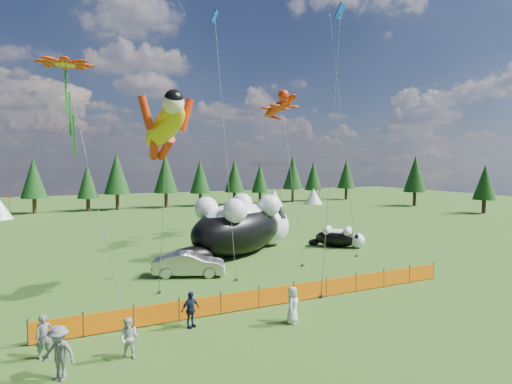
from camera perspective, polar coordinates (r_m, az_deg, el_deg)
ground at (r=23.60m, az=-0.51°, el=-13.60°), size 160.00×160.00×0.00m
safety_fence at (r=20.88m, az=2.98°, el=-14.53°), size 22.06×0.06×1.10m
tree_line at (r=66.24m, az=-16.69°, el=1.12°), size 90.00×4.00×8.00m
festival_tents at (r=64.07m, az=-6.22°, el=-1.16°), size 50.00×3.20×2.80m
cat_large at (r=32.08m, az=-1.97°, el=-4.82°), size 11.77×8.78×4.67m
cat_small at (r=35.38m, az=11.80°, el=-6.33°), size 3.99×3.81×1.77m
car at (r=26.26m, az=-9.52°, el=-10.12°), size 4.85×3.17×1.51m
spectator_a at (r=17.40m, az=-28.03°, el=-17.78°), size 0.67×0.53×1.63m
spectator_b at (r=16.21m, az=-17.66°, el=-19.31°), size 0.87×0.77×1.54m
spectator_c at (r=18.38m, az=-9.34°, el=-16.23°), size 1.05×0.80×1.60m
spectator_d at (r=15.59m, az=-26.33°, el=-19.93°), size 1.33×1.19×1.84m
spectator_e at (r=18.65m, az=5.24°, el=-15.77°), size 0.95×0.95×1.66m
superhero_kite at (r=21.27m, az=-12.96°, el=8.96°), size 4.97×5.20×11.02m
gecko_kite at (r=38.62m, az=3.44°, el=12.14°), size 6.09×13.82×16.49m
flower_kite at (r=21.45m, az=-25.59°, el=15.80°), size 3.80×4.84×12.26m
diamond_kite_a at (r=27.60m, az=-5.78°, el=22.23°), size 0.80×3.17×17.35m
diamond_kite_c at (r=23.68m, az=11.86°, el=22.61°), size 2.06×1.04×16.14m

